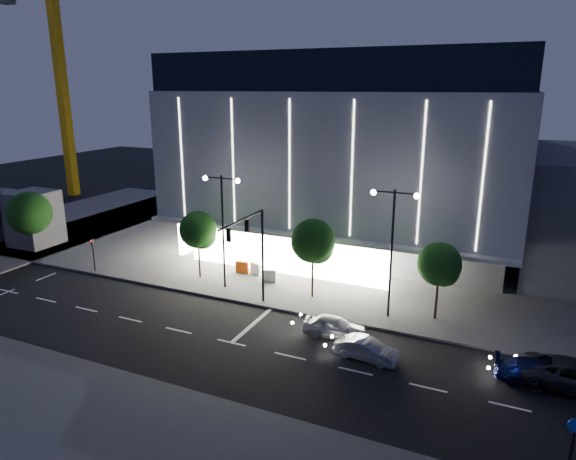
{
  "coord_description": "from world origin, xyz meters",
  "views": [
    {
      "loc": [
        17.1,
        -26.29,
        15.39
      ],
      "look_at": [
        1.83,
        7.39,
        5.0
      ],
      "focal_mm": 32.0,
      "sensor_mm": 36.0,
      "label": 1
    }
  ],
  "objects_px": {
    "tower_crane": "(63,47)",
    "barrier_b": "(256,269)",
    "ped_signal_far": "(93,252)",
    "car_second": "(367,349)",
    "street_lamp_west": "(223,215)",
    "cycle_sign_pole": "(570,456)",
    "street_lamp_east": "(392,235)",
    "tree_left": "(198,232)",
    "traffic_mast": "(253,243)",
    "tree_mid": "(313,243)",
    "barrier_c": "(242,267)",
    "tree_right": "(440,266)",
    "barrier_d": "(269,276)",
    "car_third": "(538,373)",
    "car_lead": "(334,327)"
  },
  "relations": [
    {
      "from": "street_lamp_east",
      "to": "car_lead",
      "type": "height_order",
      "value": "street_lamp_east"
    },
    {
      "from": "street_lamp_east",
      "to": "tree_left",
      "type": "relative_size",
      "value": 1.57
    },
    {
      "from": "traffic_mast",
      "to": "street_lamp_west",
      "type": "bearing_deg",
      "value": 146.35
    },
    {
      "from": "ped_signal_far",
      "to": "car_third",
      "type": "relative_size",
      "value": 0.69
    },
    {
      "from": "tower_crane",
      "to": "barrier_b",
      "type": "xyz_separation_m",
      "value": [
        38.85,
        -18.58,
        -19.86
      ]
    },
    {
      "from": "traffic_mast",
      "to": "street_lamp_west",
      "type": "distance_m",
      "value": 4.89
    },
    {
      "from": "cycle_sign_pole",
      "to": "tower_crane",
      "type": "height_order",
      "value": "tower_crane"
    },
    {
      "from": "traffic_mast",
      "to": "barrier_c",
      "type": "relative_size",
      "value": 6.43
    },
    {
      "from": "tower_crane",
      "to": "ped_signal_far",
      "type": "bearing_deg",
      "value": -42.2
    },
    {
      "from": "street_lamp_west",
      "to": "ped_signal_far",
      "type": "distance_m",
      "value": 12.76
    },
    {
      "from": "traffic_mast",
      "to": "car_third",
      "type": "height_order",
      "value": "traffic_mast"
    },
    {
      "from": "street_lamp_east",
      "to": "barrier_c",
      "type": "relative_size",
      "value": 8.18
    },
    {
      "from": "street_lamp_west",
      "to": "barrier_d",
      "type": "xyz_separation_m",
      "value": [
        2.73,
        2.36,
        -5.31
      ]
    },
    {
      "from": "traffic_mast",
      "to": "car_second",
      "type": "bearing_deg",
      "value": -19.65
    },
    {
      "from": "street_lamp_west",
      "to": "ped_signal_far",
      "type": "height_order",
      "value": "street_lamp_west"
    },
    {
      "from": "traffic_mast",
      "to": "tree_right",
      "type": "distance_m",
      "value": 12.63
    },
    {
      "from": "ped_signal_far",
      "to": "barrier_d",
      "type": "relative_size",
      "value": 2.73
    },
    {
      "from": "barrier_c",
      "to": "tower_crane",
      "type": "bearing_deg",
      "value": 145.83
    },
    {
      "from": "street_lamp_west",
      "to": "barrier_d",
      "type": "distance_m",
      "value": 6.42
    },
    {
      "from": "ped_signal_far",
      "to": "tower_crane",
      "type": "distance_m",
      "value": 39.63
    },
    {
      "from": "street_lamp_west",
      "to": "cycle_sign_pole",
      "type": "xyz_separation_m",
      "value": [
        23.0,
        -13.51,
        -3.67
      ]
    },
    {
      "from": "tree_right",
      "to": "barrier_c",
      "type": "xyz_separation_m",
      "value": [
        -16.33,
        2.27,
        -3.23
      ]
    },
    {
      "from": "cycle_sign_pole",
      "to": "barrier_c",
      "type": "distance_m",
      "value": 28.78
    },
    {
      "from": "cycle_sign_pole",
      "to": "tree_mid",
      "type": "distance_m",
      "value": 21.69
    },
    {
      "from": "ped_signal_far",
      "to": "car_second",
      "type": "height_order",
      "value": "ped_signal_far"
    },
    {
      "from": "tree_right",
      "to": "car_second",
      "type": "distance_m",
      "value": 8.2
    },
    {
      "from": "car_third",
      "to": "barrier_b",
      "type": "xyz_separation_m",
      "value": [
        -21.29,
        8.1,
        0.02
      ]
    },
    {
      "from": "car_second",
      "to": "cycle_sign_pole",
      "type": "bearing_deg",
      "value": -122.27
    },
    {
      "from": "traffic_mast",
      "to": "barrier_d",
      "type": "bearing_deg",
      "value": 104.21
    },
    {
      "from": "ped_signal_far",
      "to": "tree_mid",
      "type": "relative_size",
      "value": 0.49
    },
    {
      "from": "traffic_mast",
      "to": "tree_right",
      "type": "height_order",
      "value": "traffic_mast"
    },
    {
      "from": "tree_left",
      "to": "barrier_c",
      "type": "height_order",
      "value": "tree_left"
    },
    {
      "from": "car_third",
      "to": "barrier_c",
      "type": "bearing_deg",
      "value": 66.46
    },
    {
      "from": "ped_signal_far",
      "to": "barrier_b",
      "type": "bearing_deg",
      "value": 20.82
    },
    {
      "from": "street_lamp_east",
      "to": "tree_left",
      "type": "distance_m",
      "value": 16.12
    },
    {
      "from": "tree_left",
      "to": "cycle_sign_pole",
      "type": "bearing_deg",
      "value": -29.22
    },
    {
      "from": "street_lamp_west",
      "to": "barrier_c",
      "type": "distance_m",
      "value": 6.25
    },
    {
      "from": "tree_left",
      "to": "tree_mid",
      "type": "distance_m",
      "value": 10.0
    },
    {
      "from": "tree_right",
      "to": "ped_signal_far",
      "type": "bearing_deg",
      "value": -174.86
    },
    {
      "from": "traffic_mast",
      "to": "tree_mid",
      "type": "xyz_separation_m",
      "value": [
        3.03,
        3.68,
        -0.69
      ]
    },
    {
      "from": "street_lamp_east",
      "to": "tower_crane",
      "type": "distance_m",
      "value": 57.35
    },
    {
      "from": "barrier_b",
      "to": "barrier_d",
      "type": "distance_m",
      "value": 2.08
    },
    {
      "from": "street_lamp_east",
      "to": "car_second",
      "type": "distance_m",
      "value": 7.99
    },
    {
      "from": "tower_crane",
      "to": "car_third",
      "type": "xyz_separation_m",
      "value": [
        60.15,
        -26.69,
        -19.87
      ]
    },
    {
      "from": "tower_crane",
      "to": "barrier_d",
      "type": "relative_size",
      "value": 29.09
    },
    {
      "from": "traffic_mast",
      "to": "car_second",
      "type": "relative_size",
      "value": 1.9
    },
    {
      "from": "tree_left",
      "to": "barrier_b",
      "type": "bearing_deg",
      "value": 31.53
    },
    {
      "from": "ped_signal_far",
      "to": "tree_left",
      "type": "height_order",
      "value": "tree_left"
    },
    {
      "from": "car_third",
      "to": "barrier_c",
      "type": "xyz_separation_m",
      "value": [
        -22.53,
        7.97,
        0.02
      ]
    },
    {
      "from": "car_third",
      "to": "barrier_c",
      "type": "distance_m",
      "value": 23.9
    }
  ]
}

